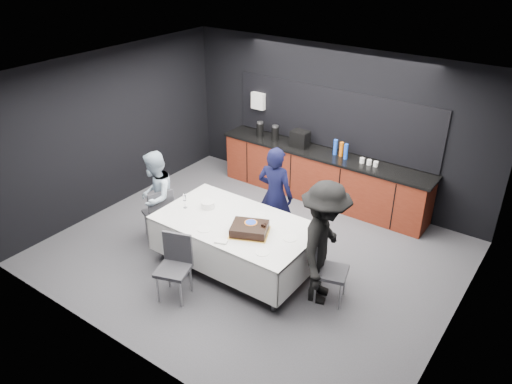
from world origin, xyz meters
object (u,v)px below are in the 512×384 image
Objects in this scene: plate_stack at (208,205)px; person_center at (275,195)px; party_table at (236,230)px; chair_left at (160,211)px; chair_right at (326,266)px; person_right at (324,244)px; champagne_flute at (185,198)px; chair_near at (175,262)px; cake_assembly at (250,229)px; person_left at (156,197)px.

person_center is at bearing 52.89° from plate_stack.
person_center is at bearing 86.68° from party_table.
chair_left and chair_right have the same top height.
champagne_flute is at bearing 79.44° from person_right.
chair_left is (-0.84, -0.21, -0.30)m from plate_stack.
person_right reaches higher than chair_right.
chair_right and chair_near have the same top height.
chair_right is 1.00× the size of chair_near.
cake_assembly is 0.71× the size of chair_near.
person_right is at bearing 4.19° from party_table.
champagne_flute is 0.67m from person_left.
person_left is 2.90m from person_right.
champagne_flute is at bearing 179.83° from cake_assembly.
person_right is at bearing 140.62° from person_center.
person_right is at bearing 0.58° from plate_stack.
plate_stack is 0.13× the size of person_left.
person_center reaches higher than chair_left.
person_right reaches higher than plate_stack.
chair_right is at bearing 4.93° from party_table.
chair_right is at bearing 142.18° from person_center.
person_center reaches higher than chair_right.
person_right is at bearing 4.73° from chair_left.
person_left is at bearing 159.92° from chair_left.
chair_right is (1.42, 0.12, -0.11)m from party_table.
chair_left is 0.57× the size of person_center.
person_left reaches higher than chair_left.
cake_assembly is 1.15m from chair_right.
chair_left reaches higher than plate_stack.
champagne_flute is at bearing -172.09° from party_table.
champagne_flute is (-0.88, -0.12, 0.30)m from party_table.
chair_right is 0.61× the size of person_left.
chair_left is 2.87m from chair_right.
cake_assembly is at bearing 0.22° from chair_left.
person_left is at bearing 179.32° from cake_assembly.
cake_assembly reaches higher than chair_left.
champagne_flute is 1.12m from chair_near.
person_center is (-0.28, 1.07, -0.03)m from cake_assembly.
person_center is (-1.36, 0.82, 0.28)m from chair_right.
chair_right is 0.35m from person_right.
chair_right is 0.57× the size of person_center.
chair_near is (-0.29, -0.98, -0.11)m from party_table.
plate_stack is at bearing 14.18° from chair_left.
person_left is (-0.92, -0.18, -0.07)m from plate_stack.
party_table is at bearing 73.58° from chair_near.
chair_left is 1.00× the size of chair_right.
person_center is 1.08× the size of person_left.
party_table is 1.43m from chair_right.
plate_stack is at bearing 167.56° from cake_assembly.
cake_assembly is 1.80m from chair_left.
champagne_flute reaches higher than plate_stack.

